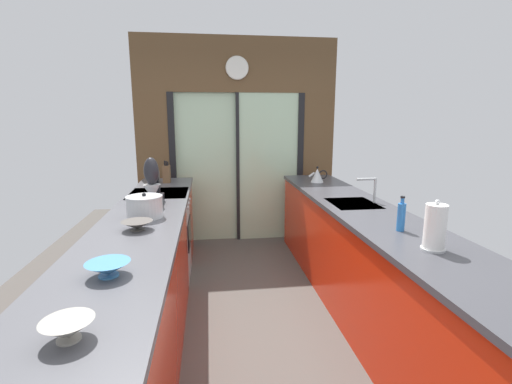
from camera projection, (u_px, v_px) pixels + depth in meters
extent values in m
cube|color=#4C4742|center=(255.00, 301.00, 3.39)|extent=(5.04, 7.60, 0.02)
cube|color=brown|center=(237.00, 64.00, 4.67)|extent=(2.64, 0.08, 0.70)
cube|color=#B2D1AD|center=(207.00, 169.00, 4.91)|extent=(0.80, 0.02, 2.00)
cube|color=#B2D1AD|center=(268.00, 168.00, 4.97)|extent=(0.80, 0.02, 2.00)
cube|color=black|center=(173.00, 170.00, 4.83)|extent=(0.08, 0.10, 2.00)
cube|color=black|center=(299.00, 167.00, 5.05)|extent=(0.08, 0.10, 2.00)
cube|color=black|center=(238.00, 168.00, 4.94)|extent=(0.04, 0.10, 2.00)
cube|color=brown|center=(154.00, 170.00, 4.80)|extent=(0.42, 0.08, 2.00)
cube|color=brown|center=(317.00, 167.00, 5.08)|extent=(0.42, 0.08, 2.00)
cylinder|color=white|center=(237.00, 68.00, 4.62)|extent=(0.28, 0.03, 0.28)
torus|color=beige|center=(237.00, 68.00, 4.62)|extent=(0.30, 0.02, 0.30)
cube|color=red|center=(130.00, 317.00, 2.29)|extent=(0.58, 2.55, 0.88)
cube|color=red|center=(167.00, 221.00, 4.43)|extent=(0.58, 0.65, 0.88)
cube|color=#4C4C51|center=(143.00, 220.00, 2.80)|extent=(0.62, 3.80, 0.04)
cube|color=red|center=(364.00, 264.00, 3.13)|extent=(0.58, 3.80, 0.88)
cube|color=#3D3D42|center=(367.00, 212.00, 3.04)|extent=(0.62, 3.80, 0.04)
cube|color=#B7BABC|center=(353.00, 206.00, 3.28)|extent=(0.40, 0.48, 0.05)
cylinder|color=#B7BABC|center=(375.00, 190.00, 3.28)|extent=(0.02, 0.02, 0.23)
cylinder|color=#B7BABC|center=(366.00, 179.00, 3.24)|extent=(0.18, 0.02, 0.02)
cube|color=#B7BABC|center=(161.00, 237.00, 3.82)|extent=(0.58, 0.60, 0.88)
cube|color=black|center=(189.00, 233.00, 3.85)|extent=(0.01, 0.48, 0.28)
cube|color=black|center=(159.00, 194.00, 3.73)|extent=(0.58, 0.60, 0.03)
cylinder|color=#B7BABC|center=(188.00, 207.00, 3.61)|extent=(0.02, 0.04, 0.04)
cylinder|color=#B7BABC|center=(189.00, 203.00, 3.78)|extent=(0.02, 0.04, 0.04)
cylinder|color=#B7BABC|center=(190.00, 200.00, 3.96)|extent=(0.02, 0.04, 0.04)
cylinder|color=gray|center=(69.00, 339.00, 1.26)|extent=(0.08, 0.08, 0.01)
cone|color=gray|center=(68.00, 329.00, 1.25)|extent=(0.18, 0.18, 0.07)
cylinder|color=teal|center=(109.00, 275.00, 1.76)|extent=(0.10, 0.10, 0.01)
cone|color=teal|center=(108.00, 268.00, 1.76)|extent=(0.21, 0.21, 0.06)
cylinder|color=#514C47|center=(137.00, 229.00, 2.49)|extent=(0.10, 0.10, 0.01)
cone|color=#514C47|center=(137.00, 225.00, 2.48)|extent=(0.21, 0.21, 0.06)
cube|color=brown|center=(167.00, 174.00, 4.31)|extent=(0.08, 0.14, 0.20)
cylinder|color=black|center=(165.00, 164.00, 4.28)|extent=(0.02, 0.02, 0.07)
cylinder|color=black|center=(166.00, 164.00, 4.29)|extent=(0.02, 0.02, 0.06)
cylinder|color=black|center=(168.00, 164.00, 4.29)|extent=(0.02, 0.02, 0.06)
cube|color=black|center=(153.00, 200.00, 3.22)|extent=(0.17, 0.26, 0.08)
cube|color=black|center=(154.00, 183.00, 3.29)|extent=(0.10, 0.08, 0.20)
ellipsoid|color=black|center=(151.00, 171.00, 3.16)|extent=(0.13, 0.12, 0.24)
cone|color=#B7BABC|center=(152.00, 192.00, 3.17)|extent=(0.15, 0.15, 0.13)
cylinder|color=#B7BABC|center=(145.00, 207.00, 2.79)|extent=(0.27, 0.27, 0.16)
cylinder|color=#B7BABC|center=(144.00, 197.00, 2.77)|extent=(0.28, 0.28, 0.01)
sphere|color=black|center=(144.00, 195.00, 2.77)|extent=(0.03, 0.03, 0.03)
cone|color=#B7BABC|center=(317.00, 175.00, 4.33)|extent=(0.15, 0.15, 0.16)
sphere|color=black|center=(317.00, 167.00, 4.31)|extent=(0.03, 0.03, 0.03)
cylinder|color=#B7BABC|center=(312.00, 175.00, 4.32)|extent=(0.08, 0.02, 0.07)
torus|color=black|center=(323.00, 174.00, 4.34)|extent=(0.11, 0.01, 0.11)
cylinder|color=#286BB7|center=(401.00, 217.00, 2.46)|extent=(0.05, 0.05, 0.19)
cylinder|color=#286BB7|center=(403.00, 201.00, 2.43)|extent=(0.02, 0.02, 0.04)
cylinder|color=black|center=(403.00, 197.00, 2.43)|extent=(0.03, 0.03, 0.01)
cylinder|color=#B7BABC|center=(433.00, 249.00, 2.11)|extent=(0.14, 0.14, 0.01)
cylinder|color=white|center=(435.00, 226.00, 2.09)|extent=(0.12, 0.12, 0.26)
sphere|color=#B7BABC|center=(438.00, 202.00, 2.06)|extent=(0.03, 0.03, 0.03)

